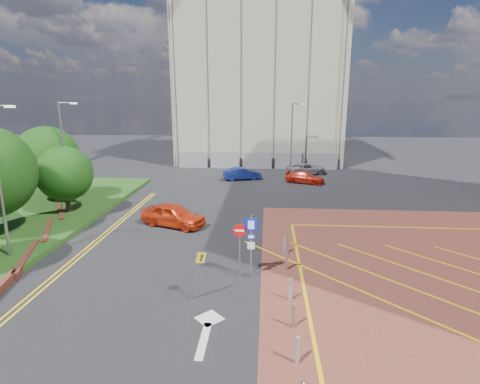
# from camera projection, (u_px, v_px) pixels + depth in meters

# --- Properties ---
(ground) EXTENTS (140.00, 140.00, 0.00)m
(ground) POSITION_uv_depth(u_px,v_px,m) (239.00, 287.00, 17.39)
(ground) COLOR black
(ground) RESTS_ON ground
(retaining_wall) EXTENTS (6.06, 20.33, 0.40)m
(retaining_wall) POSITION_uv_depth(u_px,v_px,m) (23.00, 258.00, 20.10)
(retaining_wall) COLOR maroon
(retaining_wall) RESTS_ON ground
(tree_c) EXTENTS (4.00, 4.00, 4.90)m
(tree_c) POSITION_uv_depth(u_px,v_px,m) (65.00, 174.00, 27.22)
(tree_c) COLOR #3D2B1C
(tree_c) RESTS_ON grass_bed
(tree_d) EXTENTS (5.00, 5.00, 6.08)m
(tree_d) POSITION_uv_depth(u_px,v_px,m) (47.00, 158.00, 30.16)
(tree_d) COLOR #3D2B1C
(tree_d) RESTS_ON grass_bed
(lamp_left_far) EXTENTS (1.53, 0.16, 8.00)m
(lamp_left_far) POSITION_uv_depth(u_px,v_px,m) (65.00, 150.00, 28.85)
(lamp_left_far) COLOR #9EA0A8
(lamp_left_far) RESTS_ON grass_bed
(lamp_back) EXTENTS (1.53, 0.16, 8.00)m
(lamp_back) POSITION_uv_depth(u_px,v_px,m) (292.00, 135.00, 43.11)
(lamp_back) COLOR #9EA0A8
(lamp_back) RESTS_ON ground
(sign_cluster) EXTENTS (1.17, 0.12, 3.20)m
(sign_cluster) POSITION_uv_depth(u_px,v_px,m) (247.00, 240.00, 17.85)
(sign_cluster) COLOR #9EA0A8
(sign_cluster) RESTS_ON ground
(warning_sign) EXTENTS (0.79, 0.43, 2.24)m
(warning_sign) POSITION_uv_depth(u_px,v_px,m) (198.00, 270.00, 15.97)
(warning_sign) COLOR #9EA0A8
(warning_sign) RESTS_ON ground
(bollard_row) EXTENTS (0.14, 11.14, 0.90)m
(bollard_row) POSITION_uv_depth(u_px,v_px,m) (291.00, 299.00, 15.51)
(bollard_row) COLOR #9EA0A8
(bollard_row) RESTS_ON forecourt
(construction_building) EXTENTS (21.20, 19.20, 22.00)m
(construction_building) POSITION_uv_depth(u_px,v_px,m) (260.00, 80.00, 53.36)
(construction_building) COLOR #A8A089
(construction_building) RESTS_ON ground
(construction_fence) EXTENTS (21.60, 0.06, 2.00)m
(construction_fence) POSITION_uv_depth(u_px,v_px,m) (265.00, 161.00, 46.08)
(construction_fence) COLOR gray
(construction_fence) RESTS_ON ground
(car_red_left) EXTENTS (4.87, 3.29, 1.54)m
(car_red_left) POSITION_uv_depth(u_px,v_px,m) (173.00, 215.00, 25.55)
(car_red_left) COLOR red
(car_red_left) RESTS_ON ground
(car_blue_back) EXTENTS (4.23, 2.47, 1.32)m
(car_blue_back) POSITION_uv_depth(u_px,v_px,m) (242.00, 174.00, 40.01)
(car_blue_back) COLOR navy
(car_blue_back) RESTS_ON ground
(car_red_back) EXTENTS (4.31, 2.88, 1.16)m
(car_red_back) POSITION_uv_depth(u_px,v_px,m) (305.00, 177.00, 38.49)
(car_red_back) COLOR red
(car_red_back) RESTS_ON ground
(car_silver_back) EXTENTS (4.96, 3.43, 1.26)m
(car_silver_back) POSITION_uv_depth(u_px,v_px,m) (307.00, 169.00, 42.88)
(car_silver_back) COLOR #9C9BA2
(car_silver_back) RESTS_ON ground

